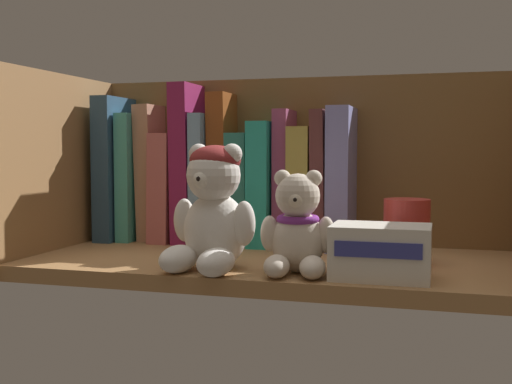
% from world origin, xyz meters
% --- Properties ---
extents(shelf_board, '(0.64, 0.30, 0.02)m').
position_xyz_m(shelf_board, '(0.00, 0.00, 0.01)').
color(shelf_board, '#9E7042').
rests_on(shelf_board, ground).
extents(shelf_back_panel, '(0.67, 0.01, 0.28)m').
position_xyz_m(shelf_back_panel, '(0.00, 0.16, 0.14)').
color(shelf_back_panel, brown).
rests_on(shelf_back_panel, ground).
extents(shelf_side_panel_left, '(0.02, 0.33, 0.28)m').
position_xyz_m(shelf_side_panel_left, '(-0.33, 0.00, 0.14)').
color(shelf_side_panel_left, '#9E7042').
rests_on(shelf_side_panel_left, ground).
extents(book_0, '(0.03, 0.15, 0.23)m').
position_xyz_m(book_0, '(-0.29, 0.13, 0.13)').
color(book_0, '#2B4E6E').
rests_on(book_0, shelf_board).
extents(book_1, '(0.02, 0.12, 0.20)m').
position_xyz_m(book_1, '(-0.26, 0.13, 0.12)').
color(book_1, '#46AEA2').
rests_on(book_1, shelf_board).
extents(book_2, '(0.03, 0.09, 0.22)m').
position_xyz_m(book_2, '(-0.23, 0.13, 0.13)').
color(book_2, tan).
rests_on(book_2, shelf_board).
extents(book_3, '(0.04, 0.13, 0.17)m').
position_xyz_m(book_3, '(-0.20, 0.13, 0.10)').
color(book_3, '#C36464').
rests_on(book_3, shelf_board).
extents(book_4, '(0.03, 0.12, 0.25)m').
position_xyz_m(book_4, '(-0.17, 0.13, 0.14)').
color(book_4, '#8C1D52').
rests_on(book_4, shelf_board).
extents(book_5, '(0.02, 0.13, 0.20)m').
position_xyz_m(book_5, '(-0.14, 0.13, 0.12)').
color(book_5, '#79A6CF').
rests_on(book_5, shelf_board).
extents(book_6, '(0.03, 0.09, 0.23)m').
position_xyz_m(book_6, '(-0.11, 0.13, 0.14)').
color(book_6, '#93471B').
rests_on(book_6, shelf_board).
extents(book_7, '(0.03, 0.11, 0.17)m').
position_xyz_m(book_7, '(-0.08, 0.13, 0.10)').
color(book_7, '#2A7970').
rests_on(book_7, shelf_board).
extents(book_8, '(0.03, 0.13, 0.19)m').
position_xyz_m(book_8, '(-0.04, 0.13, 0.11)').
color(book_8, teal).
rests_on(book_8, shelf_board).
extents(book_9, '(0.02, 0.10, 0.20)m').
position_xyz_m(book_9, '(-0.01, 0.13, 0.12)').
color(book_9, '#98406A').
rests_on(book_9, shelf_board).
extents(book_10, '(0.03, 0.13, 0.18)m').
position_xyz_m(book_10, '(0.02, 0.13, 0.11)').
color(book_10, '#A89840').
rests_on(book_10, shelf_board).
extents(book_11, '(0.02, 0.13, 0.20)m').
position_xyz_m(book_11, '(0.04, 0.13, 0.12)').
color(book_11, brown).
rests_on(book_11, shelf_board).
extents(book_12, '(0.03, 0.15, 0.21)m').
position_xyz_m(book_12, '(0.07, 0.13, 0.12)').
color(book_12, '#8082C6').
rests_on(book_12, shelf_board).
extents(teddy_bear_larger, '(0.11, 0.12, 0.15)m').
position_xyz_m(teddy_bear_larger, '(-0.05, -0.10, 0.09)').
color(teddy_bear_larger, white).
rests_on(teddy_bear_larger, shelf_board).
extents(teddy_bear_smaller, '(0.09, 0.09, 0.12)m').
position_xyz_m(teddy_bear_smaller, '(0.05, -0.10, 0.07)').
color(teddy_bear_smaller, beige).
rests_on(teddy_bear_smaller, shelf_board).
extents(pillar_candle, '(0.06, 0.06, 0.08)m').
position_xyz_m(pillar_candle, '(0.17, 0.01, 0.06)').
color(pillar_candle, '#C63833').
rests_on(pillar_candle, shelf_board).
extents(small_product_box, '(0.11, 0.08, 0.06)m').
position_xyz_m(small_product_box, '(0.15, -0.10, 0.05)').
color(small_product_box, silver).
rests_on(small_product_box, shelf_board).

